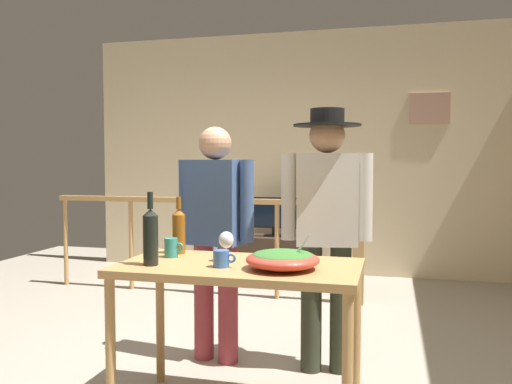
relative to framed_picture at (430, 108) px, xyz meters
The scene contains 15 objects.
ground_plane 3.80m from the framed_picture, 114.33° to the right, with size 7.97×7.97×0.00m, color #9E9384.
back_wall 1.44m from the framed_picture, behind, with size 5.22×0.10×2.80m, color beige.
framed_picture is the anchor object (origin of this frame).
stair_railing 2.42m from the framed_picture, 143.88° to the right, with size 3.14×0.10×1.00m.
tv_console 2.38m from the framed_picture, behind, with size 0.90×0.40×0.46m, color #38281E.
flat_screen_tv 2.07m from the framed_picture, 169.16° to the right, with size 0.60×0.12×0.45m.
serving_table 3.90m from the framed_picture, 107.78° to the right, with size 1.23×0.65×0.79m.
salad_bowl 3.86m from the framed_picture, 103.91° to the right, with size 0.36×0.36×0.18m.
wine_glass 3.82m from the framed_picture, 109.27° to the right, with size 0.08×0.08×0.16m.
wine_bottle_amber 3.80m from the framed_picture, 114.98° to the right, with size 0.07×0.07×0.32m.
wine_bottle_dark 4.10m from the framed_picture, 112.95° to the right, with size 0.08×0.08×0.37m.
mug_blue 3.97m from the framed_picture, 108.21° to the right, with size 0.12×0.08×0.08m.
mug_teal 3.92m from the framed_picture, 114.14° to the right, with size 0.11×0.07×0.10m.
person_standing_left 3.37m from the framed_picture, 117.67° to the right, with size 0.53×0.28×1.53m.
person_standing_right 3.09m from the framed_picture, 105.18° to the right, with size 0.55×0.41×1.63m.
Camera 1 is at (0.98, -3.10, 1.32)m, focal length 37.20 mm.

